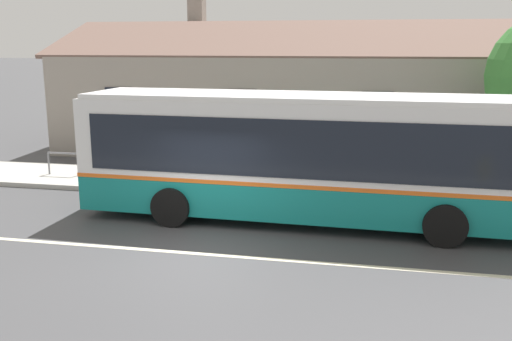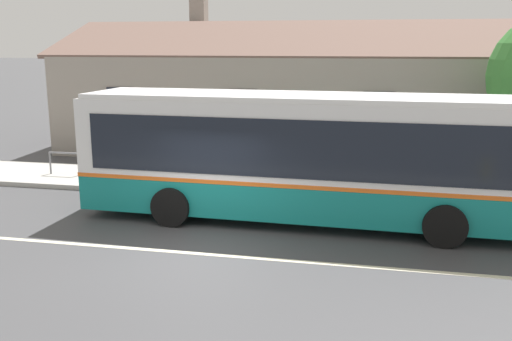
% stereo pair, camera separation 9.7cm
% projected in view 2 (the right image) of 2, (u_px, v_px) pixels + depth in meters
% --- Properties ---
extents(ground_plane, '(300.00, 300.00, 0.00)m').
position_uv_depth(ground_plane, '(189.00, 253.00, 12.58)').
color(ground_plane, '#424244').
extents(sidewalk_far, '(60.00, 3.00, 0.15)m').
position_uv_depth(sidewalk_far, '(249.00, 185.00, 18.29)').
color(sidewalk_far, '#ADAAA3').
rests_on(sidewalk_far, ground).
extents(lane_divider_stripe, '(60.00, 0.16, 0.01)m').
position_uv_depth(lane_divider_stripe, '(189.00, 253.00, 12.58)').
color(lane_divider_stripe, beige).
rests_on(lane_divider_stripe, ground).
extents(community_building, '(21.76, 8.96, 6.51)m').
position_uv_depth(community_building, '(321.00, 99.00, 25.06)').
color(community_building, gray).
rests_on(community_building, ground).
extents(transit_bus, '(11.42, 2.97, 3.28)m').
position_uv_depth(transit_bus, '(302.00, 154.00, 14.54)').
color(transit_bus, '#147F7A').
rests_on(transit_bus, ground).
extents(bench_by_building, '(1.53, 0.51, 0.94)m').
position_uv_depth(bench_by_building, '(149.00, 167.00, 18.65)').
color(bench_by_building, brown).
rests_on(bench_by_building, sidewalk_far).
extents(bike_rack, '(1.16, 0.06, 0.78)m').
position_uv_depth(bike_rack, '(65.00, 159.00, 19.32)').
color(bike_rack, slate).
rests_on(bike_rack, sidewalk_far).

